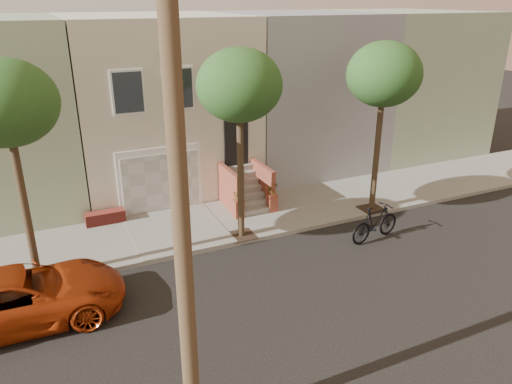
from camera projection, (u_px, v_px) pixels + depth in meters
name	position (u px, v px, depth m)	size (l,w,h in m)	color
ground	(264.00, 306.00, 13.32)	(90.00, 90.00, 0.00)	black
sidewalk	(200.00, 226.00, 17.81)	(40.00, 3.70, 0.15)	gray
house_row	(154.00, 99.00, 21.42)	(33.10, 11.70, 7.00)	beige
tree_left	(5.00, 105.00, 12.54)	(2.70, 2.57, 6.30)	#2D2116
tree_mid	(239.00, 87.00, 15.05)	(2.70, 2.57, 6.30)	#2D2116
tree_right	(384.00, 75.00, 17.17)	(2.70, 2.57, 6.30)	#2D2116
pickup_truck	(20.00, 298.00, 12.44)	(2.40, 5.21, 1.45)	#9B2D0C
motorcycle	(375.00, 223.00, 16.75)	(0.60, 2.14, 1.28)	black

